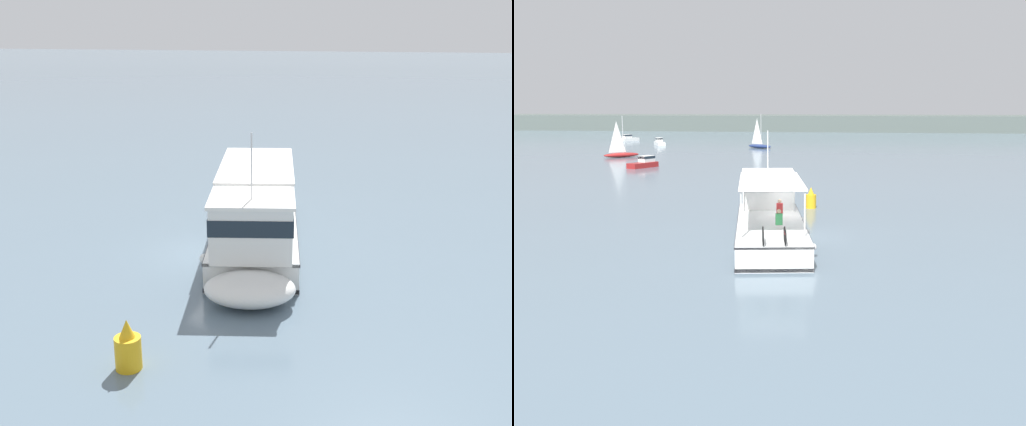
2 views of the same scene
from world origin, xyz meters
TOP-DOWN VIEW (x-y plane):
  - ground_plane at (0.00, 0.00)m, footprint 400.00×400.00m
  - ferry_main at (-1.16, -0.30)m, footprint 5.30×13.05m
  - channel_buoy at (0.26, 8.66)m, footprint 0.70×0.70m

SIDE VIEW (x-z plane):
  - ground_plane at x=0.00m, z-range 0.00..0.00m
  - channel_buoy at x=0.26m, z-range -0.13..1.27m
  - ferry_main at x=-1.16m, z-range -1.65..3.67m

